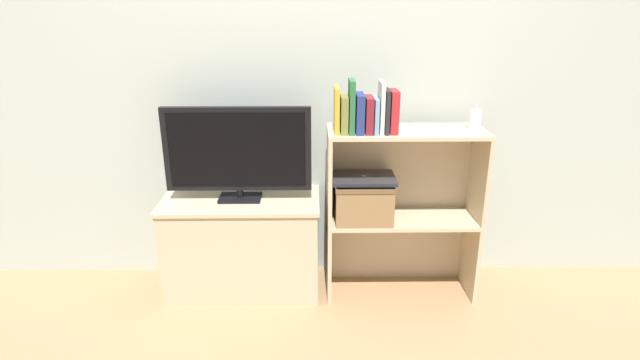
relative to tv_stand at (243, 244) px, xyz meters
The scene contains 18 objects.
ground_plane 0.54m from the tv_stand, 24.71° to the right, with size 16.00×16.00×0.00m, color #A37F56.
wall_back 1.05m from the tv_stand, 28.51° to the left, with size 10.00×0.05×2.40m.
tv_stand is the anchor object (origin of this frame).
tv 0.53m from the tv_stand, 90.00° to the right, with size 0.76×0.14×0.49m.
bookshelf_lower_tier 0.86m from the tv_stand, ahead, with size 0.79×0.31×0.45m.
bookshelf_upper_tier 0.98m from the tv_stand, ahead, with size 0.79×0.31×0.47m.
book_mustard 0.92m from the tv_stand, 10.37° to the right, with size 0.02×0.15×0.22m.
book_olive 0.92m from the tv_stand, ahead, with size 0.03×0.14×0.18m.
book_forest 0.97m from the tv_stand, ahead, with size 0.03×0.14×0.26m.
book_navy 0.97m from the tv_stand, ahead, with size 0.04×0.15×0.19m.
book_maroon 0.99m from the tv_stand, ahead, with size 0.04×0.14×0.17m.
book_skyblue 1.01m from the tv_stand, ahead, with size 0.02×0.15×0.17m.
book_ivory 1.06m from the tv_stand, ahead, with size 0.02×0.14×0.25m.
book_charcoal 1.06m from the tv_stand, ahead, with size 0.02×0.14×0.21m.
book_crimson 1.09m from the tv_stand, ahead, with size 0.04×0.13×0.21m.
baby_monitor 1.38m from the tv_stand, ahead, with size 0.05×0.04×0.13m.
storage_basket_left 0.71m from the tv_stand, ahead, with size 0.30×0.27×0.21m.
laptop 0.76m from the tv_stand, ahead, with size 0.32×0.22×0.02m.
Camera 1 is at (-0.03, -2.26, 1.53)m, focal length 28.00 mm.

